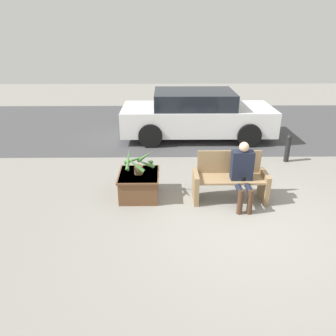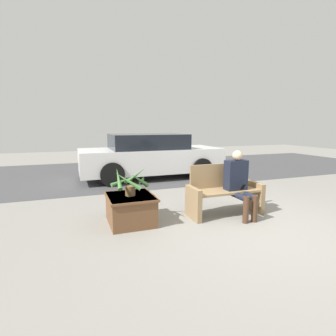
% 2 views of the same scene
% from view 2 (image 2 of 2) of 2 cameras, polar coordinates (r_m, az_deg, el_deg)
% --- Properties ---
extents(ground_plane, '(30.00, 30.00, 0.00)m').
position_cam_2_polar(ground_plane, '(4.66, 19.10, -12.45)').
color(ground_plane, gray).
extents(road_surface, '(20.00, 6.00, 0.01)m').
position_cam_2_polar(road_surface, '(9.99, -3.62, -0.44)').
color(road_surface, '#424244').
rests_on(road_surface, ground_plane).
extents(bench, '(1.42, 0.53, 0.95)m').
position_cam_2_polar(bench, '(5.12, 12.05, -5.15)').
color(bench, '#8C704C').
rests_on(bench, ground_plane).
extents(person_seated, '(0.40, 0.63, 1.23)m').
position_cam_2_polar(person_seated, '(5.01, 15.14, -2.69)').
color(person_seated, black).
rests_on(person_seated, ground_plane).
extents(planter_box, '(0.79, 0.88, 0.49)m').
position_cam_2_polar(planter_box, '(4.64, -8.14, -8.65)').
color(planter_box, brown).
rests_on(planter_box, ground_plane).
extents(potted_plant, '(0.64, 0.66, 0.49)m').
position_cam_2_polar(potted_plant, '(4.52, -8.04, -2.99)').
color(potted_plant, brown).
rests_on(potted_plant, planter_box).
extents(parked_car, '(4.48, 1.98, 1.41)m').
position_cam_2_polar(parked_car, '(8.52, -3.88, 2.65)').
color(parked_car, silver).
rests_on(parked_car, ground_plane).
extents(bollard_post, '(0.14, 0.14, 0.70)m').
position_cam_2_polar(bollard_post, '(7.71, 15.83, -0.90)').
color(bollard_post, black).
rests_on(bollard_post, ground_plane).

